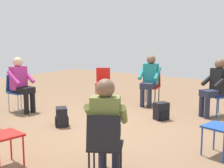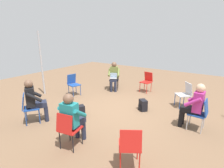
# 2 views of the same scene
# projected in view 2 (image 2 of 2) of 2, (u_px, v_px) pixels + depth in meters

# --- Properties ---
(ground_plane) EXTENTS (14.66, 14.66, 0.00)m
(ground_plane) POSITION_uv_depth(u_px,v_px,m) (117.00, 109.00, 5.79)
(ground_plane) COLOR brown
(chair_northwest) EXTENTS (0.58, 0.59, 0.85)m
(chair_northwest) POSITION_uv_depth(u_px,v_px,m) (185.00, 93.00, 5.86)
(chair_northwest) COLOR #B7B7BC
(chair_northwest) RESTS_ON ground
(chair_east) EXTENTS (0.50, 0.47, 0.85)m
(chair_east) POSITION_uv_depth(u_px,v_px,m) (68.00, 128.00, 3.69)
(chair_east) COLOR red
(chair_east) RESTS_ON ground
(chair_west) EXTENTS (0.49, 0.46, 0.85)m
(chair_west) POSITION_uv_depth(u_px,v_px,m) (147.00, 80.00, 7.43)
(chair_west) COLOR red
(chair_west) RESTS_ON ground
(chair_southwest) EXTENTS (0.57, 0.55, 0.85)m
(chair_southwest) POSITION_uv_depth(u_px,v_px,m) (114.00, 78.00, 7.82)
(chair_southwest) COLOR black
(chair_southwest) RESTS_ON ground
(chair_south) EXTENTS (0.48, 0.51, 0.85)m
(chair_south) POSITION_uv_depth(u_px,v_px,m) (73.00, 83.00, 7.03)
(chair_south) COLOR #1E4799
(chair_south) RESTS_ON ground
(chair_north) EXTENTS (0.41, 0.45, 0.85)m
(chair_north) POSITION_uv_depth(u_px,v_px,m) (200.00, 112.00, 4.42)
(chair_north) COLOR #1E4799
(chair_north) RESTS_ON ground
(chair_northeast) EXTENTS (0.58, 0.56, 0.85)m
(chair_northeast) POSITION_uv_depth(u_px,v_px,m) (130.00, 145.00, 3.12)
(chair_northeast) COLOR red
(chair_northeast) RESTS_ON ground
(chair_southeast) EXTENTS (0.58, 0.56, 0.85)m
(chair_southeast) POSITION_uv_depth(u_px,v_px,m) (29.00, 106.00, 4.79)
(chair_southeast) COLOR #1E4799
(chair_southeast) RESTS_ON ground
(person_with_laptop) EXTENTS (0.64, 0.62, 1.24)m
(person_with_laptop) POSITION_uv_depth(u_px,v_px,m) (114.00, 75.00, 7.60)
(person_with_laptop) COLOR #23283D
(person_with_laptop) RESTS_ON ground
(person_in_teal) EXTENTS (0.56, 0.55, 1.24)m
(person_in_teal) POSITION_uv_depth(u_px,v_px,m) (72.00, 116.00, 3.78)
(person_in_teal) COLOR #23283D
(person_in_teal) RESTS_ON ground
(person_in_black) EXTENTS (0.63, 0.63, 1.24)m
(person_in_black) POSITION_uv_depth(u_px,v_px,m) (34.00, 99.00, 4.79)
(person_in_black) COLOR #23283D
(person_in_black) RESTS_ON ground
(person_in_magenta) EXTENTS (0.50, 0.53, 1.24)m
(person_in_magenta) POSITION_uv_depth(u_px,v_px,m) (194.00, 104.00, 4.45)
(person_in_magenta) COLOR black
(person_in_magenta) RESTS_ON ground
(backpack_near_laptop_user) EXTENTS (0.34, 0.31, 0.36)m
(backpack_near_laptop_user) POSITION_uv_depth(u_px,v_px,m) (80.00, 112.00, 5.21)
(backpack_near_laptop_user) COLOR black
(backpack_near_laptop_user) RESTS_ON ground
(backpack_by_empty_chair) EXTENTS (0.34, 0.34, 0.36)m
(backpack_by_empty_chair) POSITION_uv_depth(u_px,v_px,m) (143.00, 106.00, 5.68)
(backpack_by_empty_chair) COLOR black
(backpack_by_empty_chair) RESTS_ON ground
(tent_pole_far) EXTENTS (0.07, 0.07, 2.52)m
(tent_pole_far) POSITION_uv_depth(u_px,v_px,m) (41.00, 64.00, 6.92)
(tent_pole_far) COLOR #B2B2B7
(tent_pole_far) RESTS_ON ground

